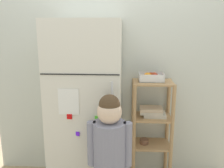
% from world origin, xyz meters
% --- Properties ---
extents(kitchen_wall_back, '(2.53, 0.03, 2.16)m').
position_xyz_m(kitchen_wall_back, '(0.00, 0.35, 1.08)').
color(kitchen_wall_back, silver).
rests_on(kitchen_wall_back, ground).
extents(refrigerator, '(0.65, 0.63, 1.66)m').
position_xyz_m(refrigerator, '(-0.21, 0.02, 0.83)').
color(refrigerator, silver).
rests_on(refrigerator, ground).
extents(child_standing, '(0.35, 0.26, 1.10)m').
position_xyz_m(child_standing, '(0.03, -0.42, 0.66)').
color(child_standing, '#393845').
rests_on(child_standing, ground).
extents(pantry_shelf_unit, '(0.40, 0.30, 1.07)m').
position_xyz_m(pantry_shelf_unit, '(0.42, 0.17, 0.66)').
color(pantry_shelf_unit, tan).
rests_on(pantry_shelf_unit, ground).
extents(fruit_bin, '(0.24, 0.17, 0.09)m').
position_xyz_m(fruit_bin, '(0.40, 0.18, 1.11)').
color(fruit_bin, white).
rests_on(fruit_bin, pantry_shelf_unit).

